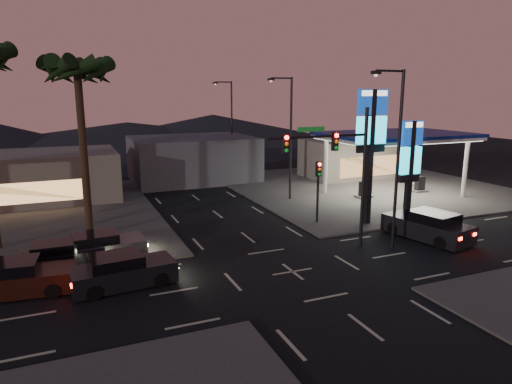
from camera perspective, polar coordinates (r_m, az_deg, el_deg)
name	(u,v)px	position (r m, az deg, el deg)	size (l,w,h in m)	color
ground	(293,272)	(23.26, 4.60, -9.90)	(140.00, 140.00, 0.00)	black
corner_lot_ne	(365,187)	(44.53, 13.42, 0.66)	(24.00, 24.00, 0.12)	#47443F
gas_station	(396,137)	(40.70, 17.10, 6.55)	(12.20, 8.20, 5.47)	silver
convenience_store	(353,158)	(49.37, 11.99, 4.13)	(10.00, 6.00, 4.00)	#726B5B
pylon_sign_tall	(371,130)	(30.87, 14.22, 7.50)	(2.20, 0.35, 9.00)	black
pylon_sign_short	(410,157)	(31.86, 18.75, 4.22)	(1.60, 0.35, 7.00)	black
traffic_signal_mast	(338,159)	(25.42, 10.27, 4.08)	(6.10, 0.39, 8.00)	black
pedestal_signal	(318,182)	(30.88, 7.78, 1.26)	(0.32, 0.39, 4.30)	black
streetlight_near	(396,149)	(26.37, 17.05, 5.11)	(2.14, 0.25, 10.00)	black
streetlight_mid	(289,132)	(37.22, 4.10, 7.55)	(2.14, 0.25, 10.00)	black
streetlight_far	(230,122)	(50.07, -3.27, 8.76)	(2.14, 0.25, 10.00)	black
palm_a	(78,81)	(28.58, -21.37, 12.79)	(4.41, 4.41, 10.86)	black
building_far_west	(14,178)	(41.79, -28.03, 1.51)	(16.00, 8.00, 4.00)	#726B5B
building_far_mid	(193,159)	(47.10, -7.90, 4.14)	(12.00, 9.00, 4.40)	#4C4C51
hill_right	(213,129)	(83.16, -5.39, 7.90)	(50.00, 50.00, 5.00)	black
hill_center	(128,134)	(79.97, -15.75, 6.96)	(60.00, 60.00, 4.00)	black
car_lane_a_front	(122,271)	(22.17, -16.42, -9.51)	(4.91, 2.40, 1.56)	black
car_lane_a_mid	(17,279)	(23.10, -27.72, -9.57)	(4.91, 2.42, 1.55)	#32150E
car_lane_b_front	(100,247)	(25.88, -18.88, -6.57)	(4.74, 2.25, 1.51)	#4E4E50
car_lane_b_mid	(60,256)	(25.40, -23.33, -7.38)	(4.38, 1.91, 1.41)	black
suv_station	(428,226)	(29.76, 20.72, -4.02)	(3.24, 5.61, 1.77)	black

